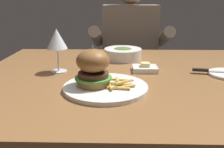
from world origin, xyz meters
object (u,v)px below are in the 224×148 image
object	(u,v)px
main_plate	(106,87)
burger_sandwich	(93,67)
butter_dish	(145,68)
wine_glass	(57,40)
diner_person	(129,66)
table_knife	(215,71)
soup_bowl	(123,53)

from	to	relation	value
main_plate	burger_sandwich	distance (m)	0.08
burger_sandwich	butter_dish	xyz separation A→B (m)	(0.19, 0.21, -0.06)
wine_glass	diner_person	distance (m)	0.85
butter_dish	wine_glass	bearing A→B (deg)	-177.30
wine_glass	butter_dish	bearing A→B (deg)	2.70
main_plate	burger_sandwich	xyz separation A→B (m)	(-0.04, 0.00, 0.07)
table_knife	butter_dish	size ratio (longest dim) A/B	2.09
diner_person	soup_bowl	bearing A→B (deg)	-96.30
burger_sandwich	soup_bowl	world-z (taller)	burger_sandwich
table_knife	butter_dish	xyz separation A→B (m)	(-0.27, 0.04, -0.00)
main_plate	table_knife	xyz separation A→B (m)	(0.42, 0.18, 0.01)
wine_glass	diner_person	size ratio (longest dim) A/B	0.15
butter_dish	main_plate	bearing A→B (deg)	-124.99
wine_glass	butter_dish	world-z (taller)	wine_glass
main_plate	soup_bowl	world-z (taller)	soup_bowl
wine_glass	table_knife	size ratio (longest dim) A/B	0.83
burger_sandwich	table_knife	xyz separation A→B (m)	(0.46, 0.17, -0.06)
wine_glass	diner_person	world-z (taller)	diner_person
burger_sandwich	wine_glass	size ratio (longest dim) A/B	0.76
soup_bowl	table_knife	bearing A→B (deg)	-34.32
soup_bowl	diner_person	bearing A→B (deg)	83.70
burger_sandwich	diner_person	bearing A→B (deg)	80.21
table_knife	soup_bowl	distance (m)	0.43
main_plate	table_knife	distance (m)	0.45
main_plate	burger_sandwich	world-z (taller)	burger_sandwich
table_knife	soup_bowl	bearing A→B (deg)	145.68
main_plate	diner_person	xyz separation A→B (m)	(0.12, 0.92, -0.18)
butter_dish	diner_person	distance (m)	0.73
butter_dish	diner_person	world-z (taller)	diner_person
burger_sandwich	wine_glass	xyz separation A→B (m)	(-0.16, 0.19, 0.06)
soup_bowl	burger_sandwich	bearing A→B (deg)	-103.91
wine_glass	burger_sandwich	bearing A→B (deg)	-50.37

